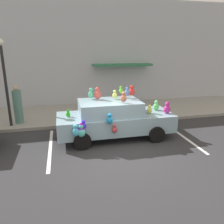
# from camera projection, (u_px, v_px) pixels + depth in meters

# --- Properties ---
(ground_plane) EXTENTS (60.00, 60.00, 0.00)m
(ground_plane) POSITION_uv_depth(u_px,v_px,m) (119.00, 153.00, 7.77)
(ground_plane) COLOR #2D2D30
(sidewalk) EXTENTS (24.00, 4.00, 0.15)m
(sidewalk) POSITION_uv_depth(u_px,v_px,m) (97.00, 112.00, 12.42)
(sidewalk) COLOR gray
(sidewalk) RESTS_ON ground
(storefront_building) EXTENTS (24.00, 1.25, 6.40)m
(storefront_building) POSITION_uv_depth(u_px,v_px,m) (90.00, 54.00, 13.55)
(storefront_building) COLOR #B2B7C1
(storefront_building) RESTS_ON ground
(parking_stripe_front) EXTENTS (0.12, 3.60, 0.01)m
(parking_stripe_front) POSITION_uv_depth(u_px,v_px,m) (182.00, 135.00, 9.35)
(parking_stripe_front) COLOR silver
(parking_stripe_front) RESTS_ON ground
(parking_stripe_rear) EXTENTS (0.12, 3.60, 0.01)m
(parking_stripe_rear) POSITION_uv_depth(u_px,v_px,m) (50.00, 148.00, 8.19)
(parking_stripe_rear) COLOR silver
(parking_stripe_rear) RESTS_ON ground
(plush_covered_car) EXTENTS (4.65, 2.11, 2.08)m
(plush_covered_car) POSITION_uv_depth(u_px,v_px,m) (114.00, 118.00, 8.98)
(plush_covered_car) COLOR #82A0AE
(plush_covered_car) RESTS_ON ground
(teddy_bear_on_sidewalk) EXTENTS (0.36, 0.30, 0.68)m
(teddy_bear_on_sidewalk) POSITION_uv_depth(u_px,v_px,m) (86.00, 112.00, 11.03)
(teddy_bear_on_sidewalk) COLOR pink
(teddy_bear_on_sidewalk) RESTS_ON sidewalk
(street_lamp_post) EXTENTS (0.28, 0.28, 3.78)m
(street_lamp_post) POSITION_uv_depth(u_px,v_px,m) (4.00, 74.00, 9.44)
(street_lamp_post) COLOR black
(street_lamp_post) RESTS_ON sidewalk
(pedestrian_near_shopfront) EXTENTS (0.39, 0.39, 1.76)m
(pedestrian_near_shopfront) POSITION_uv_depth(u_px,v_px,m) (18.00, 106.00, 10.24)
(pedestrian_near_shopfront) COLOR slate
(pedestrian_near_shopfront) RESTS_ON sidewalk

